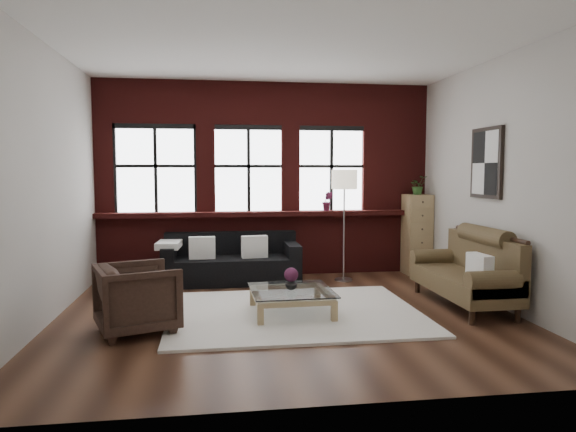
{
  "coord_description": "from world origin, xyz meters",
  "views": [
    {
      "loc": [
        -0.85,
        -6.09,
        1.74
      ],
      "look_at": [
        0.1,
        0.6,
        1.15
      ],
      "focal_mm": 32.0,
      "sensor_mm": 36.0,
      "label": 1
    }
  ],
  "objects": [
    {
      "name": "floor",
      "position": [
        0.0,
        0.0,
        0.0
      ],
      "size": [
        5.5,
        5.5,
        0.0
      ],
      "primitive_type": "plane",
      "color": "#382014",
      "rests_on": "ground"
    },
    {
      "name": "ceiling",
      "position": [
        0.0,
        0.0,
        3.2
      ],
      "size": [
        5.5,
        5.5,
        0.0
      ],
      "primitive_type": "plane",
      "rotation": [
        3.14,
        0.0,
        0.0
      ],
      "color": "white",
      "rests_on": "ground"
    },
    {
      "name": "wall_back",
      "position": [
        0.0,
        2.5,
        1.6
      ],
      "size": [
        5.5,
        0.0,
        5.5
      ],
      "primitive_type": "plane",
      "rotation": [
        1.57,
        0.0,
        0.0
      ],
      "color": "beige",
      "rests_on": "ground"
    },
    {
      "name": "wall_front",
      "position": [
        0.0,
        -2.5,
        1.6
      ],
      "size": [
        5.5,
        0.0,
        5.5
      ],
      "primitive_type": "plane",
      "rotation": [
        -1.57,
        0.0,
        0.0
      ],
      "color": "beige",
      "rests_on": "ground"
    },
    {
      "name": "wall_left",
      "position": [
        -2.75,
        0.0,
        1.6
      ],
      "size": [
        0.0,
        5.0,
        5.0
      ],
      "primitive_type": "plane",
      "rotation": [
        1.57,
        0.0,
        1.57
      ],
      "color": "beige",
      "rests_on": "ground"
    },
    {
      "name": "wall_right",
      "position": [
        2.75,
        0.0,
        1.6
      ],
      "size": [
        0.0,
        5.0,
        5.0
      ],
      "primitive_type": "plane",
      "rotation": [
        1.57,
        0.0,
        -1.57
      ],
      "color": "beige",
      "rests_on": "ground"
    },
    {
      "name": "brick_backwall",
      "position": [
        0.0,
        2.44,
        1.6
      ],
      "size": [
        5.5,
        0.12,
        3.2
      ],
      "primitive_type": null,
      "color": "#501412",
      "rests_on": "floor"
    },
    {
      "name": "sill_ledge",
      "position": [
        0.0,
        2.35,
        1.04
      ],
      "size": [
        5.5,
        0.3,
        0.08
      ],
      "primitive_type": "cube",
      "color": "#501412",
      "rests_on": "brick_backwall"
    },
    {
      "name": "window_left",
      "position": [
        -1.8,
        2.45,
        1.75
      ],
      "size": [
        1.38,
        0.1,
        1.5
      ],
      "primitive_type": null,
      "color": "black",
      "rests_on": "brick_backwall"
    },
    {
      "name": "window_mid",
      "position": [
        -0.3,
        2.45,
        1.75
      ],
      "size": [
        1.38,
        0.1,
        1.5
      ],
      "primitive_type": null,
      "color": "black",
      "rests_on": "brick_backwall"
    },
    {
      "name": "window_right",
      "position": [
        1.1,
        2.45,
        1.75
      ],
      "size": [
        1.38,
        0.1,
        1.5
      ],
      "primitive_type": null,
      "color": "black",
      "rests_on": "brick_backwall"
    },
    {
      "name": "wall_poster",
      "position": [
        2.72,
        0.3,
        1.85
      ],
      "size": [
        0.05,
        0.74,
        0.94
      ],
      "primitive_type": null,
      "color": "black",
      "rests_on": "wall_right"
    },
    {
      "name": "shag_rug",
      "position": [
        0.09,
        -0.02,
        0.02
      ],
      "size": [
        3.03,
        2.38,
        0.03
      ],
      "primitive_type": "cube",
      "rotation": [
        0.0,
        0.0,
        0.0
      ],
      "color": "silver",
      "rests_on": "floor"
    },
    {
      "name": "dark_sofa",
      "position": [
        -0.61,
        1.9,
        0.38
      ],
      "size": [
        2.11,
        0.85,
        0.76
      ],
      "primitive_type": null,
      "color": "black",
      "rests_on": "floor"
    },
    {
      "name": "pillow_a",
      "position": [
        -1.06,
        1.8,
        0.57
      ],
      "size": [
        0.4,
        0.15,
        0.34
      ],
      "primitive_type": "cube",
      "rotation": [
        0.0,
        0.0,
        0.02
      ],
      "color": "white",
      "rests_on": "dark_sofa"
    },
    {
      "name": "pillow_b",
      "position": [
        -0.26,
        1.8,
        0.57
      ],
      "size": [
        0.41,
        0.19,
        0.34
      ],
      "primitive_type": "cube",
      "rotation": [
        0.0,
        0.0,
        0.13
      ],
      "color": "white",
      "rests_on": "dark_sofa"
    },
    {
      "name": "vintage_settee",
      "position": [
        2.3,
        0.05,
        0.49
      ],
      "size": [
        0.82,
        1.84,
        0.98
      ],
      "primitive_type": null,
      "color": "#503F25",
      "rests_on": "floor"
    },
    {
      "name": "pillow_settee",
      "position": [
        2.22,
        -0.51,
        0.6
      ],
      "size": [
        0.16,
        0.39,
        0.34
      ],
      "primitive_type": "cube",
      "rotation": [
        0.0,
        0.0,
        0.06
      ],
      "color": "white",
      "rests_on": "vintage_settee"
    },
    {
      "name": "armchair",
      "position": [
        -1.7,
        -0.47,
        0.37
      ],
      "size": [
        1.05,
        1.03,
        0.75
      ],
      "primitive_type": "imported",
      "rotation": [
        0.0,
        0.0,
        1.92
      ],
      "color": "black",
      "rests_on": "floor"
    },
    {
      "name": "coffee_table",
      "position": [
        0.04,
        -0.07,
        0.15
      ],
      "size": [
        1.0,
        1.0,
        0.33
      ],
      "primitive_type": null,
      "rotation": [
        0.0,
        0.0,
        0.03
      ],
      "color": "#A28658",
      "rests_on": "shag_rug"
    },
    {
      "name": "vase",
      "position": [
        0.04,
        -0.07,
        0.39
      ],
      "size": [
        0.15,
        0.15,
        0.15
      ],
      "primitive_type": "imported",
      "rotation": [
        0.0,
        0.0,
        -0.07
      ],
      "color": "#B2B2B2",
      "rests_on": "coffee_table"
    },
    {
      "name": "flowers",
      "position": [
        0.04,
        -0.07,
        0.5
      ],
      "size": [
        0.17,
        0.17,
        0.17
      ],
      "primitive_type": "sphere",
      "color": "#561D3E",
      "rests_on": "vase"
    },
    {
      "name": "drawer_chest",
      "position": [
        2.53,
        2.15,
        0.67
      ],
      "size": [
        0.42,
        0.42,
        1.35
      ],
      "primitive_type": "cube",
      "color": "#A28658",
      "rests_on": "floor"
    },
    {
      "name": "potted_plant_top",
      "position": [
        2.53,
        2.15,
        1.51
      ],
      "size": [
        0.32,
        0.28,
        0.31
      ],
      "primitive_type": "imported",
      "rotation": [
        0.0,
        0.0,
        0.15
      ],
      "color": "#2D5923",
      "rests_on": "drawer_chest"
    },
    {
      "name": "floor_lamp",
      "position": [
        1.16,
        1.78,
        0.96
      ],
      "size": [
        0.4,
        0.4,
        1.91
      ],
      "primitive_type": null,
      "color": "#A5A5A8",
      "rests_on": "floor"
    },
    {
      "name": "sill_plant",
      "position": [
        1.01,
        2.32,
        1.24
      ],
      "size": [
        0.21,
        0.19,
        0.32
      ],
      "primitive_type": "imported",
      "rotation": [
        0.0,
        0.0,
        -0.32
      ],
      "color": "#561D3E",
      "rests_on": "sill_ledge"
    }
  ]
}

